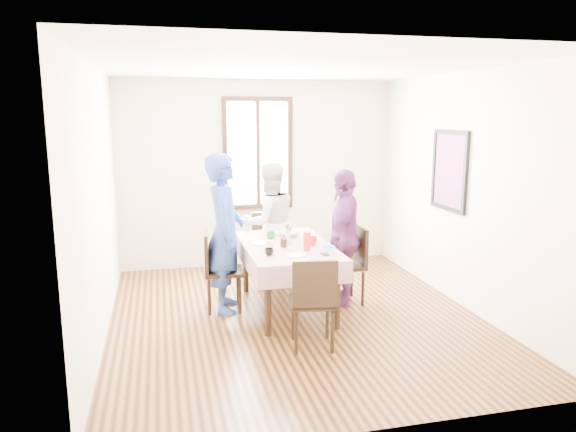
# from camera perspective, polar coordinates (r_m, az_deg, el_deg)

# --- Properties ---
(ground) EXTENTS (4.50, 4.50, 0.00)m
(ground) POSITION_cam_1_polar(r_m,az_deg,el_deg) (6.08, 0.77, -10.61)
(ground) COLOR black
(ground) RESTS_ON ground
(back_wall) EXTENTS (4.00, 0.00, 4.00)m
(back_wall) POSITION_cam_1_polar(r_m,az_deg,el_deg) (7.91, -3.22, 4.48)
(back_wall) COLOR beige
(back_wall) RESTS_ON ground
(right_wall) EXTENTS (0.00, 4.50, 4.50)m
(right_wall) POSITION_cam_1_polar(r_m,az_deg,el_deg) (6.51, 18.14, 2.58)
(right_wall) COLOR beige
(right_wall) RESTS_ON ground
(window_frame) EXTENTS (1.02, 0.06, 1.62)m
(window_frame) POSITION_cam_1_polar(r_m,az_deg,el_deg) (7.86, -3.22, 6.63)
(window_frame) COLOR black
(window_frame) RESTS_ON back_wall
(window_pane) EXTENTS (0.90, 0.02, 1.50)m
(window_pane) POSITION_cam_1_polar(r_m,az_deg,el_deg) (7.87, -3.23, 6.64)
(window_pane) COLOR white
(window_pane) RESTS_ON back_wall
(art_poster) EXTENTS (0.04, 0.76, 0.96)m
(art_poster) POSITION_cam_1_polar(r_m,az_deg,el_deg) (6.73, 16.77, 4.63)
(art_poster) COLOR red
(art_poster) RESTS_ON right_wall
(dining_table) EXTENTS (0.85, 1.54, 0.75)m
(dining_table) POSITION_cam_1_polar(r_m,az_deg,el_deg) (6.20, -0.11, -6.51)
(dining_table) COLOR black
(dining_table) RESTS_ON ground
(tablecloth) EXTENTS (0.97, 1.66, 0.01)m
(tablecloth) POSITION_cam_1_polar(r_m,az_deg,el_deg) (6.10, -0.11, -3.09)
(tablecloth) COLOR #500A13
(tablecloth) RESTS_ON dining_table
(chair_left) EXTENTS (0.45, 0.45, 0.91)m
(chair_left) POSITION_cam_1_polar(r_m,az_deg,el_deg) (6.20, -6.85, -5.82)
(chair_left) COLOR black
(chair_left) RESTS_ON ground
(chair_right) EXTENTS (0.44, 0.44, 0.91)m
(chair_right) POSITION_cam_1_polar(r_m,az_deg,el_deg) (6.42, 6.00, -5.22)
(chair_right) COLOR black
(chair_right) RESTS_ON ground
(chair_far) EXTENTS (0.47, 0.47, 0.91)m
(chair_far) POSITION_cam_1_polar(r_m,az_deg,el_deg) (7.18, -2.06, -3.44)
(chair_far) COLOR black
(chair_far) RESTS_ON ground
(chair_near) EXTENTS (0.48, 0.48, 0.91)m
(chair_near) POSITION_cam_1_polar(r_m,az_deg,el_deg) (5.21, 2.62, -9.04)
(chair_near) COLOR black
(chair_near) RESTS_ON ground
(person_left) EXTENTS (0.52, 0.71, 1.80)m
(person_left) POSITION_cam_1_polar(r_m,az_deg,el_deg) (6.09, -6.77, -1.80)
(person_left) COLOR #264294
(person_left) RESTS_ON ground
(person_far) EXTENTS (0.89, 0.75, 1.61)m
(person_far) POSITION_cam_1_polar(r_m,az_deg,el_deg) (7.08, -2.05, -0.74)
(person_far) COLOR silver
(person_far) RESTS_ON ground
(person_right) EXTENTS (0.72, 1.01, 1.60)m
(person_right) POSITION_cam_1_polar(r_m,az_deg,el_deg) (6.33, 5.90, -2.24)
(person_right) COLOR #642A66
(person_right) RESTS_ON ground
(mug_black) EXTENTS (0.10, 0.10, 0.07)m
(mug_black) POSITION_cam_1_polar(r_m,az_deg,el_deg) (5.64, -2.02, -3.80)
(mug_black) COLOR black
(mug_black) RESTS_ON tablecloth
(mug_flag) EXTENTS (0.14, 0.14, 0.09)m
(mug_flag) POSITION_cam_1_polar(r_m,az_deg,el_deg) (6.07, 2.66, -2.65)
(mug_flag) COLOR red
(mug_flag) RESTS_ON tablecloth
(mug_green) EXTENTS (0.15, 0.15, 0.09)m
(mug_green) POSITION_cam_1_polar(r_m,az_deg,el_deg) (6.35, -1.84, -2.09)
(mug_green) COLOR #0C7226
(mug_green) RESTS_ON tablecloth
(serving_bowl) EXTENTS (0.30, 0.30, 0.06)m
(serving_bowl) POSITION_cam_1_polar(r_m,az_deg,el_deg) (6.50, 0.15, -1.91)
(serving_bowl) COLOR white
(serving_bowl) RESTS_ON tablecloth
(juice_carton) EXTENTS (0.07, 0.07, 0.21)m
(juice_carton) POSITION_cam_1_polar(r_m,az_deg,el_deg) (5.81, 2.03, -2.69)
(juice_carton) COLOR red
(juice_carton) RESTS_ON tablecloth
(butter_tub) EXTENTS (0.14, 0.14, 0.07)m
(butter_tub) POSITION_cam_1_polar(r_m,az_deg,el_deg) (5.74, 4.33, -3.60)
(butter_tub) COLOR white
(butter_tub) RESTS_ON tablecloth
(jam_jar) EXTENTS (0.07, 0.07, 0.10)m
(jam_jar) POSITION_cam_1_polar(r_m,az_deg,el_deg) (5.97, -0.47, -2.84)
(jam_jar) COLOR black
(jam_jar) RESTS_ON tablecloth
(drinking_glass) EXTENTS (0.08, 0.08, 0.11)m
(drinking_glass) POSITION_cam_1_polar(r_m,az_deg,el_deg) (5.82, -1.93, -3.15)
(drinking_glass) COLOR silver
(drinking_glass) RESTS_ON tablecloth
(smartphone) EXTENTS (0.07, 0.14, 0.01)m
(smartphone) POSITION_cam_1_polar(r_m,az_deg,el_deg) (5.68, 3.91, -4.05)
(smartphone) COLOR black
(smartphone) RESTS_ON tablecloth
(flower_vase) EXTENTS (0.06, 0.06, 0.13)m
(flower_vase) POSITION_cam_1_polar(r_m,az_deg,el_deg) (6.14, 0.01, -2.33)
(flower_vase) COLOR silver
(flower_vase) RESTS_ON tablecloth
(plate_left) EXTENTS (0.20, 0.20, 0.01)m
(plate_left) POSITION_cam_1_polar(r_m,az_deg,el_deg) (6.16, -2.85, -2.86)
(plate_left) COLOR white
(plate_left) RESTS_ON tablecloth
(plate_far) EXTENTS (0.20, 0.20, 0.01)m
(plate_far) POSITION_cam_1_polar(r_m,az_deg,el_deg) (6.64, -1.12, -1.83)
(plate_far) COLOR white
(plate_far) RESTS_ON tablecloth
(plate_near) EXTENTS (0.20, 0.20, 0.01)m
(plate_near) POSITION_cam_1_polar(r_m,az_deg,el_deg) (5.61, 0.79, -4.20)
(plate_near) COLOR white
(plate_near) RESTS_ON tablecloth
(butter_lid) EXTENTS (0.12, 0.12, 0.01)m
(butter_lid) POSITION_cam_1_polar(r_m,az_deg,el_deg) (5.73, 4.33, -3.22)
(butter_lid) COLOR blue
(butter_lid) RESTS_ON butter_tub
(flower_bunch) EXTENTS (0.09, 0.09, 0.10)m
(flower_bunch) POSITION_cam_1_polar(r_m,az_deg,el_deg) (6.12, 0.01, -1.30)
(flower_bunch) COLOR yellow
(flower_bunch) RESTS_ON flower_vase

